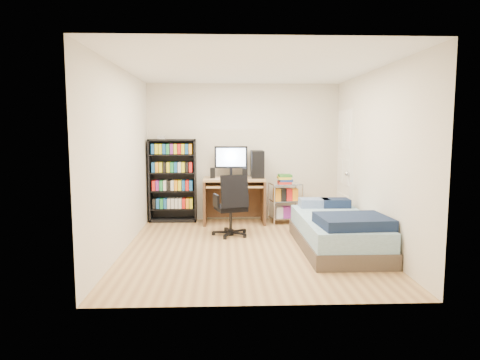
{
  "coord_description": "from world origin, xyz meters",
  "views": [
    {
      "loc": [
        -0.37,
        -5.89,
        1.66
      ],
      "look_at": [
        -0.12,
        0.4,
        0.92
      ],
      "focal_mm": 32.0,
      "sensor_mm": 36.0,
      "label": 1
    }
  ],
  "objects_px": {
    "media_shelf": "(173,179)",
    "bed": "(337,231)",
    "office_chair": "(231,216)",
    "computer_desk": "(240,182)"
  },
  "relations": [
    {
      "from": "media_shelf",
      "to": "bed",
      "type": "bearing_deg",
      "value": -37.54
    },
    {
      "from": "media_shelf",
      "to": "computer_desk",
      "type": "distance_m",
      "value": 1.23
    },
    {
      "from": "media_shelf",
      "to": "office_chair",
      "type": "relative_size",
      "value": 1.59
    },
    {
      "from": "office_chair",
      "to": "computer_desk",
      "type": "bearing_deg",
      "value": 63.78
    },
    {
      "from": "media_shelf",
      "to": "computer_desk",
      "type": "relative_size",
      "value": 1.14
    },
    {
      "from": "media_shelf",
      "to": "bed",
      "type": "distance_m",
      "value": 3.21
    },
    {
      "from": "media_shelf",
      "to": "bed",
      "type": "xyz_separation_m",
      "value": [
        2.51,
        -1.93,
        -0.51
      ]
    },
    {
      "from": "computer_desk",
      "to": "media_shelf",
      "type": "bearing_deg",
      "value": 173.87
    },
    {
      "from": "media_shelf",
      "to": "computer_desk",
      "type": "xyz_separation_m",
      "value": [
        1.22,
        -0.13,
        -0.03
      ]
    },
    {
      "from": "media_shelf",
      "to": "bed",
      "type": "height_order",
      "value": "media_shelf"
    }
  ]
}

